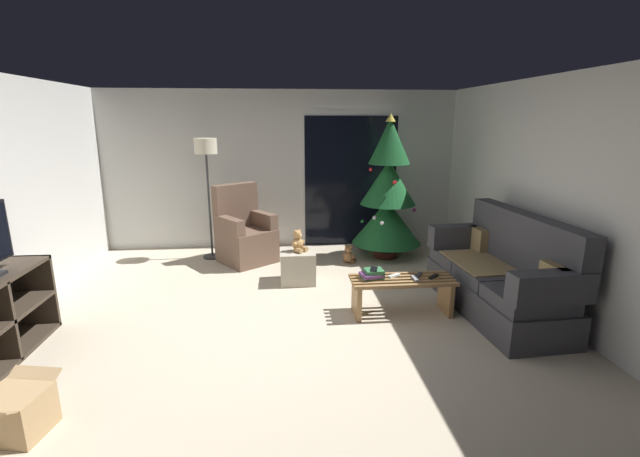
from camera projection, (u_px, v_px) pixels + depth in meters
ground_plane at (287, 328)px, 4.39m from camera, size 7.00×7.00×0.00m
wall_back at (282, 170)px, 7.04m from camera, size 5.72×0.12×2.50m
wall_right at (571, 201)px, 4.34m from camera, size 0.12×6.00×2.50m
patio_door_frame at (350, 179)px, 7.11m from camera, size 1.60×0.02×2.20m
patio_door_glass at (351, 182)px, 7.10m from camera, size 1.50×0.02×2.10m
couch at (501, 276)px, 4.69m from camera, size 0.89×1.98×1.08m
coffee_table at (402, 290)px, 4.65m from camera, size 1.10×0.40×0.40m
remote_white at (394, 276)px, 4.66m from camera, size 0.16×0.12×0.02m
remote_graphite at (418, 275)px, 4.68m from camera, size 0.12×0.15×0.02m
remote_black at (434, 277)px, 4.64m from camera, size 0.14×0.14×0.02m
remote_silver at (415, 278)px, 4.58m from camera, size 0.05×0.16×0.02m
book_stack at (373, 274)px, 4.61m from camera, size 0.27×0.24×0.10m
cell_phone at (374, 269)px, 4.58m from camera, size 0.11×0.16×0.01m
christmas_tree at (388, 196)px, 6.44m from camera, size 1.03×1.03×2.13m
armchair at (245, 235)px, 6.37m from camera, size 0.96×0.96×1.13m
floor_lamp at (206, 158)px, 6.27m from camera, size 0.32×0.32×1.78m
ottoman at (298, 266)px, 5.59m from camera, size 0.44×0.44×0.41m
teddy_bear_honey at (298, 242)px, 5.50m from camera, size 0.21×0.21×0.29m
teddy_bear_chestnut_by_tree at (349, 255)px, 6.33m from camera, size 0.21×0.22×0.29m
cardboard_box_open_near_shelf at (17, 413)px, 2.88m from camera, size 0.44×0.56×0.35m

